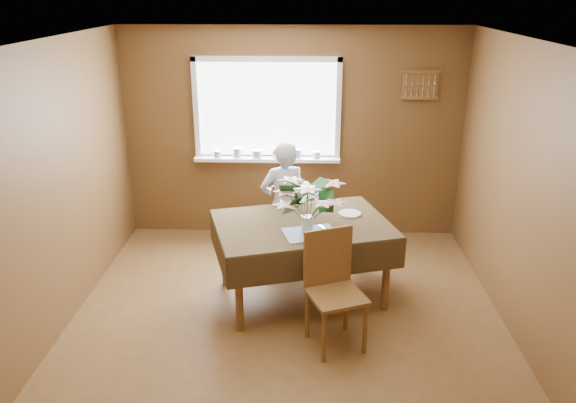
{
  "coord_description": "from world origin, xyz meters",
  "views": [
    {
      "loc": [
        0.16,
        -4.25,
        2.89
      ],
      "look_at": [
        0.0,
        0.55,
        1.05
      ],
      "focal_mm": 35.0,
      "sensor_mm": 36.0,
      "label": 1
    }
  ],
  "objects_px": {
    "chair_far": "(284,216)",
    "chair_near": "(332,284)",
    "seated_woman": "(283,205)",
    "flower_bouquet": "(308,198)",
    "dining_table": "(302,232)"
  },
  "relations": [
    {
      "from": "chair_near",
      "to": "dining_table",
      "type": "bearing_deg",
      "value": 88.56
    },
    {
      "from": "dining_table",
      "to": "seated_woman",
      "type": "height_order",
      "value": "seated_woman"
    },
    {
      "from": "chair_near",
      "to": "flower_bouquet",
      "type": "relative_size",
      "value": 1.74
    },
    {
      "from": "seated_woman",
      "to": "flower_bouquet",
      "type": "relative_size",
      "value": 2.41
    },
    {
      "from": "chair_near",
      "to": "flower_bouquet",
      "type": "xyz_separation_m",
      "value": [
        -0.22,
        0.54,
        0.57
      ]
    },
    {
      "from": "dining_table",
      "to": "seated_woman",
      "type": "xyz_separation_m",
      "value": [
        -0.21,
        0.72,
        0.0
      ]
    },
    {
      "from": "dining_table",
      "to": "chair_near",
      "type": "xyz_separation_m",
      "value": [
        0.26,
        -0.73,
        -0.15
      ]
    },
    {
      "from": "dining_table",
      "to": "flower_bouquet",
      "type": "distance_m",
      "value": 0.46
    },
    {
      "from": "seated_woman",
      "to": "flower_bouquet",
      "type": "xyz_separation_m",
      "value": [
        0.25,
        -0.9,
        0.42
      ]
    },
    {
      "from": "chair_far",
      "to": "chair_near",
      "type": "height_order",
      "value": "chair_near"
    },
    {
      "from": "dining_table",
      "to": "chair_far",
      "type": "xyz_separation_m",
      "value": [
        -0.21,
        0.87,
        -0.19
      ]
    },
    {
      "from": "dining_table",
      "to": "chair_far",
      "type": "relative_size",
      "value": 2.05
    },
    {
      "from": "chair_far",
      "to": "seated_woman",
      "type": "height_order",
      "value": "seated_woman"
    },
    {
      "from": "chair_far",
      "to": "chair_near",
      "type": "relative_size",
      "value": 0.91
    },
    {
      "from": "chair_far",
      "to": "flower_bouquet",
      "type": "bearing_deg",
      "value": 74.46
    }
  ]
}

